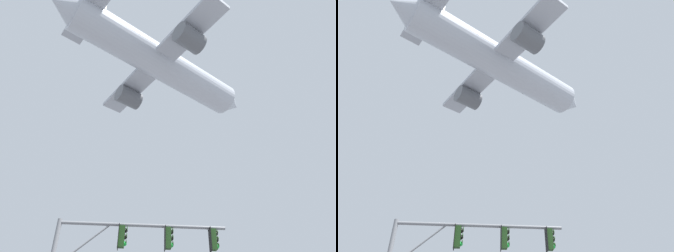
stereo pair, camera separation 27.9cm
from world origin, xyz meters
TOP-DOWN VIEW (x-y plane):
  - signal_pole_near at (-2.04, 7.68)m, footprint 7.48×0.74m
  - airplane at (-0.55, 22.78)m, footprint 27.43×21.69m

SIDE VIEW (x-z plane):
  - signal_pole_near at x=-2.04m, z-range 1.68..7.56m
  - airplane at x=-0.55m, z-range 28.52..36.97m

